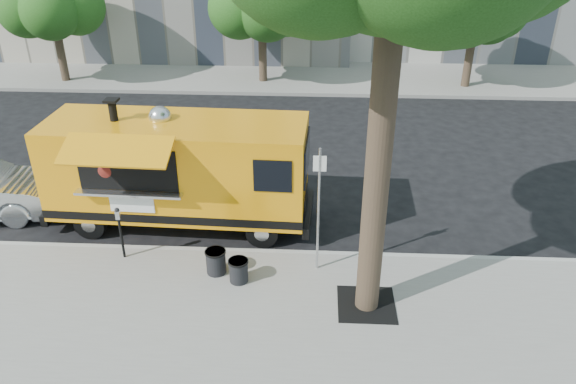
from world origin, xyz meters
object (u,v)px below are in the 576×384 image
object	(u,v)px
sign_post	(319,204)
food_truck	(177,169)
far_tree_c	(478,2)
trash_bin_right	(239,270)
trash_bin_left	(216,261)
parking_meter	(120,227)

from	to	relation	value
sign_post	food_truck	bearing A→B (deg)	150.23
far_tree_c	food_truck	size ratio (longest dim) A/B	0.76
trash_bin_right	far_tree_c	bearing A→B (deg)	60.64
far_tree_c	trash_bin_left	distance (m)	17.01
sign_post	trash_bin_right	distance (m)	2.30
food_truck	trash_bin_left	distance (m)	2.90
trash_bin_left	trash_bin_right	world-z (taller)	trash_bin_left
far_tree_c	food_truck	world-z (taller)	far_tree_c
far_tree_c	sign_post	world-z (taller)	far_tree_c
trash_bin_left	trash_bin_right	xyz separation A→B (m)	(0.55, -0.29, -0.02)
sign_post	food_truck	distance (m)	4.14
sign_post	trash_bin_left	size ratio (longest dim) A/B	5.21
parking_meter	trash_bin_right	world-z (taller)	parking_meter
trash_bin_right	parking_meter	bearing A→B (deg)	164.72
trash_bin_right	food_truck	bearing A→B (deg)	125.37
trash_bin_left	sign_post	bearing A→B (deg)	7.19
far_tree_c	trash_bin_left	world-z (taller)	far_tree_c
parking_meter	far_tree_c	bearing A→B (deg)	51.34
far_tree_c	food_truck	xyz separation A→B (m)	(-10.03, -11.90, -2.14)
far_tree_c	parking_meter	distance (m)	17.82
far_tree_c	parking_meter	bearing A→B (deg)	-128.66
food_truck	sign_post	bearing A→B (deg)	-27.62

